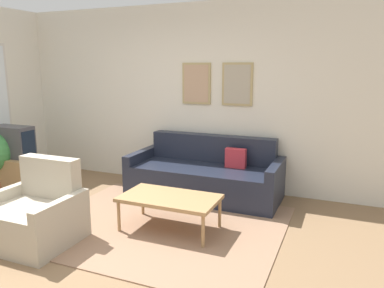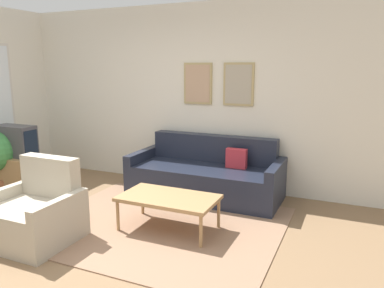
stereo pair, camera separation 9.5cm
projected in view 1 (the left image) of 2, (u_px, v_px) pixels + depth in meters
The scene contains 9 objects.
ground_plane at pixel (73, 250), 3.73m from camera, with size 16.00×16.00×0.00m, color #846647.
area_rug at pixel (161, 225), 4.30m from camera, with size 2.71×2.26×0.01m.
wall_back at pixel (177, 96), 5.70m from camera, with size 8.00×0.09×2.70m.
couch at pixel (206, 176), 5.25m from camera, with size 2.09×0.90×0.82m.
coffee_table at pixel (170, 199), 4.12m from camera, with size 1.07×0.60×0.39m.
tv_stand at pixel (16, 174), 5.42m from camera, with size 0.78×0.46×0.53m.
tv at pixel (12, 142), 5.32m from camera, with size 0.62×0.28×0.44m.
armchair at pixel (35, 216), 3.87m from camera, with size 0.88×0.76×0.85m.
potted_plant_by_window at pixel (15, 151), 5.57m from camera, with size 0.58×0.58×0.88m.
Camera 1 is at (2.42, -2.72, 1.79)m, focal length 35.00 mm.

